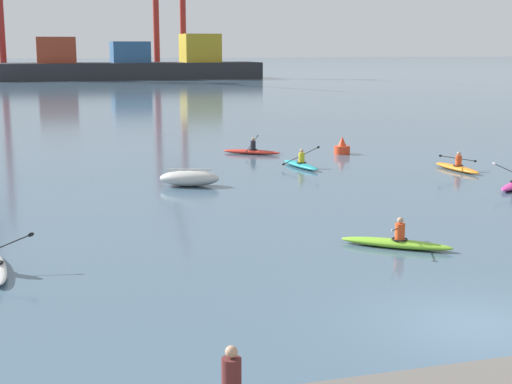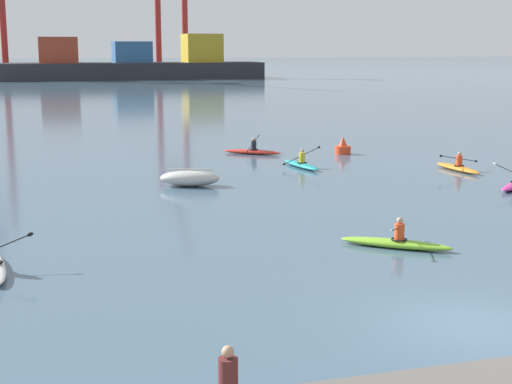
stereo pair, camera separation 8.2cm
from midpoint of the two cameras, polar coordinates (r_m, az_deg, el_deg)
ground_plane at (r=17.32m, az=16.52°, el=-9.72°), size 800.00×800.00×0.00m
container_barge at (r=144.29m, az=-9.29°, el=9.53°), size 48.58×10.79×8.38m
capsized_dinghy at (r=32.84m, az=-4.97°, el=1.05°), size 2.81×1.87×0.76m
channel_buoy at (r=42.91m, az=6.66°, el=3.37°), size 0.90×0.90×1.00m
kayak_teal at (r=37.87m, az=3.51°, el=2.12°), size 2.15×3.45×1.06m
kayak_lime at (r=23.14m, az=10.68°, el=-3.77°), size 3.07×2.53×0.95m
kayak_orange at (r=38.14m, az=15.13°, el=1.82°), size 2.26×3.44×0.95m
kayak_red at (r=42.55m, az=-0.23°, el=3.12°), size 3.14×2.42×1.01m
seated_onlooker at (r=11.49m, az=-1.92°, el=-13.89°), size 0.32×0.30×0.90m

